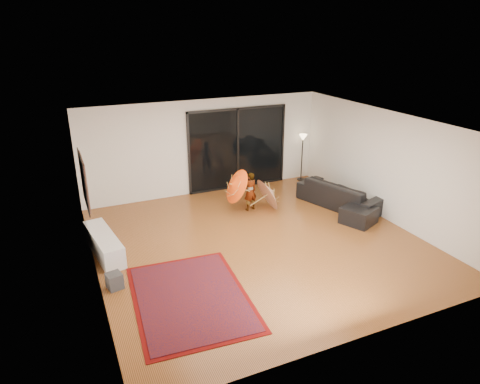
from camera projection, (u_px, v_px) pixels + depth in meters
floor at (259, 242)px, 9.67m from camera, size 7.00×7.00×0.00m
ceiling at (261, 124)px, 8.69m from camera, size 7.00×7.00×0.00m
wall_back at (205, 147)px, 12.16m from camera, size 7.00×0.00×7.00m
wall_front at (367, 264)px, 6.20m from camera, size 7.00×0.00×7.00m
wall_left at (89, 214)px, 7.86m from camera, size 0.00×7.00×7.00m
wall_right at (387, 166)px, 10.50m from camera, size 0.00×7.00×7.00m
sliding_door at (238, 149)px, 12.57m from camera, size 3.06×0.07×2.40m
painting at (84, 181)px, 8.62m from camera, size 0.04×1.28×1.08m
media_console at (104, 244)px, 9.10m from camera, size 0.66×1.75×0.47m
speaker at (115, 281)px, 7.93m from camera, size 0.32×0.32×0.30m
persian_rug at (191, 297)px, 7.69m from camera, size 2.19×2.92×0.02m
sofa at (340, 194)px, 11.52m from camera, size 1.62×2.50×0.68m
ottoman at (359, 215)px, 10.55m from camera, size 0.96×0.96×0.42m
floor_lamp at (303, 144)px, 13.19m from camera, size 0.25×0.25×1.47m
child at (250, 191)px, 11.20m from camera, size 0.42×0.31×1.04m
parasol_orange at (232, 187)px, 10.87m from camera, size 0.59×0.92×0.91m
parasol_white at (273, 190)px, 11.30m from camera, size 0.56×0.92×0.95m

